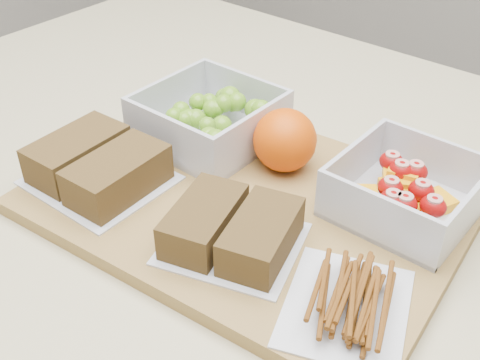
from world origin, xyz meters
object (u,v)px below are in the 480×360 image
Objects in this scene: sandwich_bag_left at (98,165)px; pretzel_bag at (348,297)px; grape_container at (212,120)px; fruit_container at (405,193)px; cutting_board at (247,203)px; sandwich_bag_center at (232,229)px; orange at (285,140)px.

sandwich_bag_left reaches higher than pretzel_bag.
fruit_container is (0.23, 0.02, -0.00)m from grape_container.
fruit_container is at bearing 4.94° from grape_container.
fruit_container reaches higher than cutting_board.
grape_container is 1.00× the size of sandwich_bag_left.
pretzel_bag is (0.16, -0.06, 0.02)m from cutting_board.
sandwich_bag_center is (0.03, -0.06, 0.03)m from cutting_board.
fruit_container is 1.86× the size of orange.
fruit_container is at bearing 56.64° from sandwich_bag_center.
sandwich_bag_left is at bearing -149.35° from fruit_container.
orange is at bearing 47.41° from sandwich_bag_left.
sandwich_bag_left is 0.30m from pretzel_bag.
grape_container is 0.29m from pretzel_bag.
sandwich_bag_center is (0.04, -0.13, -0.02)m from orange.
pretzel_bag is at bearing -27.78° from cutting_board.
cutting_board is at bearing 29.34° from sandwich_bag_left.
grape_container reaches higher than sandwich_bag_left.
sandwich_bag_left is 0.93× the size of sandwich_bag_center.
orange reaches higher than grape_container.
sandwich_bag_center is (-0.10, -0.15, -0.00)m from fruit_container.
orange is at bearing 140.41° from pretzel_bag.
orange reaches higher than fruit_container.
grape_container is at bearing 137.42° from sandwich_bag_center.
grape_container is 0.10m from orange.
pretzel_bag is at bearing -80.26° from fruit_container.
grape_container is 0.93× the size of sandwich_bag_center.
sandwich_bag_center is at bearing 4.27° from sandwich_bag_left.
grape_container is 0.24m from fruit_container.
orange is (0.10, 0.01, 0.01)m from grape_container.
cutting_board is 2.82× the size of sandwich_bag_center.
sandwich_bag_center is (0.14, -0.13, -0.01)m from grape_container.
cutting_board is at bearing -86.62° from orange.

